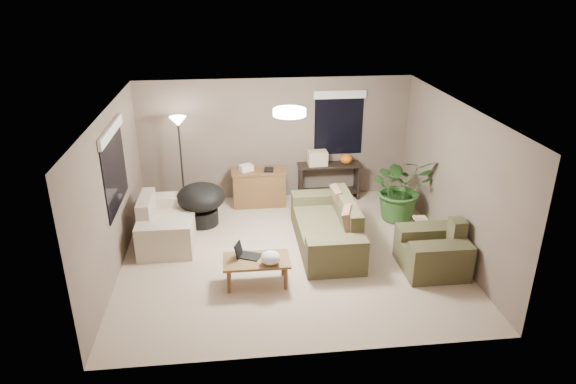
{
  "coord_description": "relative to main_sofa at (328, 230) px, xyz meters",
  "views": [
    {
      "loc": [
        -0.87,
        -7.53,
        4.34
      ],
      "look_at": [
        0.0,
        0.2,
        1.05
      ],
      "focal_mm": 32.0,
      "sensor_mm": 36.0,
      "label": 1
    }
  ],
  "objects": [
    {
      "name": "pumpkin",
      "position": [
        0.74,
        2.03,
        0.56
      ],
      "size": [
        0.27,
        0.27,
        0.2
      ],
      "primitive_type": "ellipsoid",
      "rotation": [
        0.0,
        0.0,
        -0.09
      ],
      "color": "orange",
      "rests_on": "console_table"
    },
    {
      "name": "main_sofa",
      "position": [
        0.0,
        0.0,
        0.0
      ],
      "size": [
        0.95,
        2.2,
        0.85
      ],
      "color": "#4B472D",
      "rests_on": "ground"
    },
    {
      "name": "floor_lamp",
      "position": [
        -2.58,
        1.75,
        1.3
      ],
      "size": [
        0.32,
        0.32,
        1.91
      ],
      "color": "black",
      "rests_on": "ground"
    },
    {
      "name": "cardboard_box",
      "position": [
        0.14,
        2.03,
        0.6
      ],
      "size": [
        0.39,
        0.3,
        0.29
      ],
      "primitive_type": "cube",
      "rotation": [
        0.0,
        0.0,
        0.02
      ],
      "color": "beige",
      "rests_on": "console_table"
    },
    {
      "name": "window_left",
      "position": [
        -3.43,
        0.06,
        1.49
      ],
      "size": [
        0.05,
        1.56,
        1.33
      ],
      "color": "black",
      "rests_on": "room_shell"
    },
    {
      "name": "coffee_table",
      "position": [
        -1.3,
        -1.09,
        0.06
      ],
      "size": [
        1.0,
        0.55,
        0.42
      ],
      "color": "brown",
      "rests_on": "ground"
    },
    {
      "name": "armchair",
      "position": [
        1.51,
        -0.96,
        0.0
      ],
      "size": [
        0.95,
        1.0,
        0.85
      ],
      "color": "#49462C",
      "rests_on": "ground"
    },
    {
      "name": "room_shell",
      "position": [
        -0.7,
        -0.24,
        0.96
      ],
      "size": [
        5.5,
        5.5,
        5.5
      ],
      "color": "tan",
      "rests_on": "ground"
    },
    {
      "name": "ceiling_fixture",
      "position": [
        -0.7,
        -0.24,
        2.15
      ],
      "size": [
        0.5,
        0.5,
        0.1
      ],
      "primitive_type": "cylinder",
      "color": "white",
      "rests_on": "room_shell"
    },
    {
      "name": "console_table",
      "position": [
        0.39,
        2.03,
        0.14
      ],
      "size": [
        1.3,
        0.4,
        0.75
      ],
      "color": "black",
      "rests_on": "ground"
    },
    {
      "name": "laptop",
      "position": [
        -1.47,
        -0.99,
        0.19
      ],
      "size": [
        0.43,
        0.35,
        0.24
      ],
      "color": "black",
      "rests_on": "coffee_table"
    },
    {
      "name": "desk",
      "position": [
        -1.08,
        1.85,
        0.08
      ],
      "size": [
        1.1,
        0.5,
        0.75
      ],
      "color": "brown",
      "rests_on": "ground"
    },
    {
      "name": "cat_scratching_post",
      "position": [
        1.58,
        -0.14,
        -0.08
      ],
      "size": [
        0.32,
        0.32,
        0.5
      ],
      "color": "tan",
      "rests_on": "ground"
    },
    {
      "name": "throw_pillows",
      "position": [
        0.26,
        -0.0,
        0.36
      ],
      "size": [
        0.36,
        1.38,
        0.47
      ],
      "color": "#8C7251",
      "rests_on": "main_sofa"
    },
    {
      "name": "plastic_bag",
      "position": [
        -1.1,
        -1.24,
        0.23
      ],
      "size": [
        0.31,
        0.28,
        0.2
      ],
      "primitive_type": "ellipsoid",
      "rotation": [
        0.0,
        0.0,
        -0.08
      ],
      "color": "white",
      "rests_on": "coffee_table"
    },
    {
      "name": "papasan_chair",
      "position": [
        -2.2,
        1.07,
        0.17
      ],
      "size": [
        1.09,
        1.09,
        0.8
      ],
      "color": "black",
      "rests_on": "ground"
    },
    {
      "name": "desk_papers",
      "position": [
        -1.24,
        1.84,
        0.51
      ],
      "size": [
        0.71,
        0.31,
        0.12
      ],
      "color": "silver",
      "rests_on": "desk"
    },
    {
      "name": "houseplant",
      "position": [
        1.55,
        0.88,
        0.21
      ],
      "size": [
        1.17,
        1.3,
        1.01
      ],
      "primitive_type": "imported",
      "color": "#2D5923",
      "rests_on": "ground"
    },
    {
      "name": "window_back",
      "position": [
        0.6,
        2.24,
        1.49
      ],
      "size": [
        1.06,
        0.05,
        1.33
      ],
      "color": "black",
      "rests_on": "room_shell"
    },
    {
      "name": "loveseat",
      "position": [
        -2.8,
        0.49,
        0.0
      ],
      "size": [
        0.9,
        1.6,
        0.85
      ],
      "color": "beige",
      "rests_on": "ground"
    }
  ]
}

